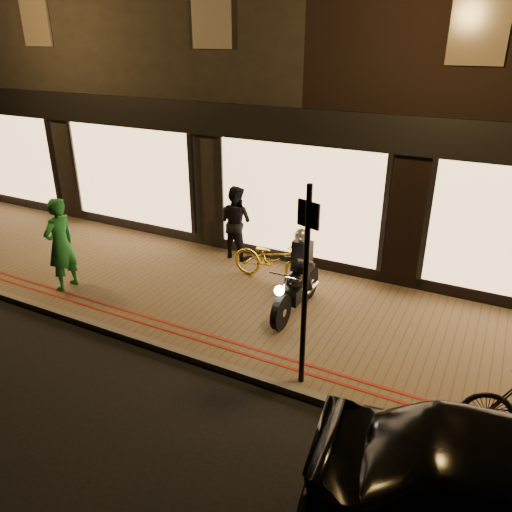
{
  "coord_description": "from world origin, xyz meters",
  "views": [
    {
      "loc": [
        3.87,
        -5.38,
        4.81
      ],
      "look_at": [
        0.01,
        2.02,
        1.1
      ],
      "focal_mm": 35.0,
      "sensor_mm": 36.0,
      "label": 1
    }
  ],
  "objects": [
    {
      "name": "ground",
      "position": [
        0.0,
        0.0,
        0.0
      ],
      "size": [
        90.0,
        90.0,
        0.0
      ],
      "primitive_type": "plane",
      "color": "black",
      "rests_on": "ground"
    },
    {
      "name": "sidewalk",
      "position": [
        0.0,
        2.0,
        0.06
      ],
      "size": [
        50.0,
        4.0,
        0.12
      ],
      "primitive_type": "cube",
      "color": "brown",
      "rests_on": "ground"
    },
    {
      "name": "kerb_stone",
      "position": [
        0.0,
        0.05,
        0.06
      ],
      "size": [
        50.0,
        0.14,
        0.12
      ],
      "primitive_type": "cube",
      "color": "#59544C",
      "rests_on": "ground"
    },
    {
      "name": "red_kerb_lines",
      "position": [
        0.0,
        0.55,
        0.12
      ],
      "size": [
        50.0,
        0.26,
        0.01
      ],
      "color": "maroon",
      "rests_on": "sidewalk"
    },
    {
      "name": "building_row",
      "position": [
        -0.0,
        8.99,
        4.25
      ],
      "size": [
        48.0,
        10.11,
        8.5
      ],
      "color": "black",
      "rests_on": "ground"
    },
    {
      "name": "motorcycle",
      "position": [
        0.81,
        2.12,
        0.73
      ],
      "size": [
        0.6,
        1.94,
        1.59
      ],
      "rotation": [
        0.0,
        0.0,
        -0.0
      ],
      "color": "black",
      "rests_on": "sidewalk"
    },
    {
      "name": "sign_post",
      "position": [
        1.69,
        0.25,
        1.8
      ],
      "size": [
        0.34,
        0.14,
        3.0
      ],
      "rotation": [
        0.0,
        0.0,
        -0.33
      ],
      "color": "black",
      "rests_on": "sidewalk"
    },
    {
      "name": "bicycle_gold",
      "position": [
        -0.14,
        3.06,
        0.58
      ],
      "size": [
        1.77,
        0.63,
        0.93
      ],
      "primitive_type": "imported",
      "rotation": [
        0.0,
        0.0,
        1.58
      ],
      "color": "gold",
      "rests_on": "sidewalk"
    },
    {
      "name": "person_green",
      "position": [
        -3.69,
        0.83,
        1.06
      ],
      "size": [
        0.46,
        0.69,
        1.88
      ],
      "primitive_type": "imported",
      "rotation": [
        0.0,
        0.0,
        -1.56
      ],
      "color": "#1D6D2C",
      "rests_on": "sidewalk"
    },
    {
      "name": "person_dark",
      "position": [
        -1.42,
        3.77,
        0.96
      ],
      "size": [
        0.89,
        0.73,
        1.67
      ],
      "primitive_type": "imported",
      "rotation": [
        0.0,
        0.0,
        3.02
      ],
      "color": "black",
      "rests_on": "sidewalk"
    }
  ]
}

